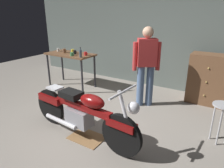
{
  "coord_description": "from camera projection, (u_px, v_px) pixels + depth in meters",
  "views": [
    {
      "loc": [
        1.91,
        -2.38,
        1.96
      ],
      "look_at": [
        -0.01,
        0.7,
        0.65
      ],
      "focal_mm": 32.77,
      "sensor_mm": 36.0,
      "label": 1
    }
  ],
  "objects": [
    {
      "name": "mug_green_speckled",
      "position": [
        72.0,
        54.0,
        5.04
      ],
      "size": [
        0.12,
        0.09,
        0.09
      ],
      "color": "#3D7F4C",
      "rests_on": "workbench"
    },
    {
      "name": "ground_plane",
      "position": [
        91.0,
        131.0,
        3.51
      ],
      "size": [
        12.0,
        12.0,
        0.0
      ],
      "primitive_type": "plane",
      "color": "gray"
    },
    {
      "name": "wooden_dresser",
      "position": [
        208.0,
        79.0,
        4.44
      ],
      "size": [
        0.8,
        0.47,
        1.1
      ],
      "color": "brown",
      "rests_on": "ground_plane"
    },
    {
      "name": "shop_stool",
      "position": [
        222.0,
        113.0,
        3.09
      ],
      "size": [
        0.32,
        0.32,
        0.64
      ],
      "color": "#B2B2B7",
      "rests_on": "ground_plane"
    },
    {
      "name": "workbench",
      "position": [
        70.0,
        58.0,
        5.38
      ],
      "size": [
        1.3,
        0.64,
        0.9
      ],
      "color": "brown",
      "rests_on": "ground_plane"
    },
    {
      "name": "mug_black_matte",
      "position": [
        75.0,
        52.0,
        5.23
      ],
      "size": [
        0.11,
        0.07,
        0.1
      ],
      "color": "black",
      "rests_on": "workbench"
    },
    {
      "name": "mug_white_ceramic",
      "position": [
        58.0,
        50.0,
        5.6
      ],
      "size": [
        0.11,
        0.07,
        0.09
      ],
      "color": "white",
      "rests_on": "workbench"
    },
    {
      "name": "drip_tray",
      "position": [
        87.0,
        137.0,
        3.34
      ],
      "size": [
        0.56,
        0.4,
        0.01
      ],
      "primitive_type": "cube",
      "color": "olive",
      "rests_on": "ground_plane"
    },
    {
      "name": "motorcycle",
      "position": [
        82.0,
        112.0,
        3.22
      ],
      "size": [
        2.19,
        0.6,
        1.0
      ],
      "rotation": [
        0.0,
        0.0,
        -0.08
      ],
      "color": "black",
      "rests_on": "ground_plane"
    },
    {
      "name": "mug_brown_stoneware",
      "position": [
        64.0,
        51.0,
        5.39
      ],
      "size": [
        0.13,
        0.09,
        0.11
      ],
      "color": "brown",
      "rests_on": "workbench"
    },
    {
      "name": "person_standing",
      "position": [
        146.0,
        64.0,
        4.2
      ],
      "size": [
        0.49,
        0.39,
        1.67
      ],
      "rotation": [
        0.0,
        0.0,
        3.73
      ],
      "color": "slate",
      "rests_on": "ground_plane"
    },
    {
      "name": "back_wall",
      "position": [
        156.0,
        27.0,
        5.22
      ],
      "size": [
        8.0,
        0.12,
        3.1
      ],
      "primitive_type": "cube",
      "color": "#56605B",
      "rests_on": "ground_plane"
    },
    {
      "name": "mug_red_diner",
      "position": [
        86.0,
        54.0,
        5.1
      ],
      "size": [
        0.11,
        0.08,
        0.09
      ],
      "color": "red",
      "rests_on": "workbench"
    },
    {
      "name": "mug_yellow_tall",
      "position": [
        73.0,
        51.0,
        5.35
      ],
      "size": [
        0.12,
        0.08,
        0.1
      ],
      "color": "yellow",
      "rests_on": "workbench"
    },
    {
      "name": "bottle",
      "position": [
        81.0,
        53.0,
        4.86
      ],
      "size": [
        0.06,
        0.06,
        0.24
      ],
      "color": "#3F4C59",
      "rests_on": "workbench"
    }
  ]
}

